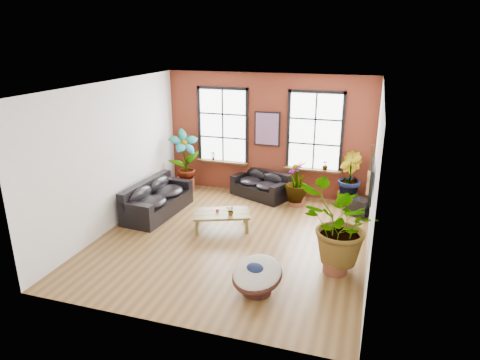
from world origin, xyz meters
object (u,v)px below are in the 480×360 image
(coffee_table, at_px, (221,214))
(papasan_chair, at_px, (257,275))
(sofa_back, at_px, (261,185))
(sofa_left, at_px, (156,199))

(coffee_table, height_order, papasan_chair, papasan_chair)
(sofa_back, bearing_deg, sofa_left, -114.98)
(sofa_back, height_order, coffee_table, sofa_back)
(sofa_back, bearing_deg, papasan_chair, -52.32)
(papasan_chair, bearing_deg, coffee_table, 143.03)
(sofa_left, relative_size, coffee_table, 1.48)
(sofa_left, bearing_deg, papasan_chair, -123.73)
(sofa_left, distance_m, papasan_chair, 4.46)
(sofa_back, relative_size, coffee_table, 1.20)
(sofa_back, distance_m, papasan_chair, 4.94)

